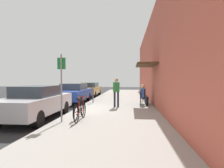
# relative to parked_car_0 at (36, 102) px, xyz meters

# --- Properties ---
(ground_plane) EXTENTS (60.00, 60.00, 0.00)m
(ground_plane) POSITION_rel_parked_car_0_xyz_m (1.10, 2.20, -0.76)
(ground_plane) COLOR #2D2D30
(sidewalk_slab) EXTENTS (4.50, 32.00, 0.12)m
(sidewalk_slab) POSITION_rel_parked_car_0_xyz_m (3.35, 4.20, -0.70)
(sidewalk_slab) COLOR #9E9B93
(sidewalk_slab) RESTS_ON ground_plane
(building_facade) EXTENTS (1.40, 32.00, 6.30)m
(building_facade) POSITION_rel_parked_car_0_xyz_m (5.75, 4.19, 2.39)
(building_facade) COLOR #BC5442
(building_facade) RESTS_ON ground_plane
(parked_car_0) EXTENTS (1.80, 4.40, 1.47)m
(parked_car_0) POSITION_rel_parked_car_0_xyz_m (0.00, 0.00, 0.00)
(parked_car_0) COLOR #B7B7BC
(parked_car_0) RESTS_ON ground_plane
(parked_car_1) EXTENTS (1.80, 4.40, 1.44)m
(parked_car_1) POSITION_rel_parked_car_0_xyz_m (0.00, 5.47, -0.01)
(parked_car_1) COLOR navy
(parked_car_1) RESTS_ON ground_plane
(parked_car_2) EXTENTS (1.80, 4.40, 1.39)m
(parked_car_2) POSITION_rel_parked_car_0_xyz_m (0.00, 10.74, -0.03)
(parked_car_2) COLOR #A58433
(parked_car_2) RESTS_ON ground_plane
(parking_meter) EXTENTS (0.12, 0.10, 1.32)m
(parking_meter) POSITION_rel_parked_car_0_xyz_m (1.55, 4.92, 0.13)
(parking_meter) COLOR slate
(parking_meter) RESTS_ON sidewalk_slab
(street_sign) EXTENTS (0.32, 0.06, 2.60)m
(street_sign) POSITION_rel_parked_car_0_xyz_m (1.50, -0.92, 0.88)
(street_sign) COLOR gray
(street_sign) RESTS_ON sidewalk_slab
(bicycle_0) EXTENTS (0.46, 1.71, 0.90)m
(bicycle_0) POSITION_rel_parked_car_0_xyz_m (2.14, -0.57, -0.28)
(bicycle_0) COLOR black
(bicycle_0) RESTS_ON sidewalk_slab
(bicycle_1) EXTENTS (0.46, 1.71, 0.90)m
(bicycle_1) POSITION_rel_parked_car_0_xyz_m (1.97, -0.15, -0.28)
(bicycle_1) COLOR black
(bicycle_1) RESTS_ON sidewalk_slab
(cafe_chair_0) EXTENTS (0.55, 0.55, 0.87)m
(cafe_chair_0) POSITION_rel_parked_car_0_xyz_m (4.94, 3.89, -0.14)
(cafe_chair_0) COLOR black
(cafe_chair_0) RESTS_ON sidewalk_slab
(seated_patron_0) EXTENTS (0.51, 0.46, 1.29)m
(seated_patron_0) POSITION_rel_parked_car_0_xyz_m (5.00, 3.88, 0.05)
(seated_patron_0) COLOR #232838
(seated_patron_0) RESTS_ON sidewalk_slab
(cafe_chair_1) EXTENTS (0.44, 0.44, 0.87)m
(cafe_chair_1) POSITION_rel_parked_car_0_xyz_m (4.94, 4.67, -0.14)
(cafe_chair_1) COLOR black
(cafe_chair_1) RESTS_ON sidewalk_slab
(seated_patron_1) EXTENTS (0.43, 0.36, 1.29)m
(seated_patron_1) POSITION_rel_parked_car_0_xyz_m (5.00, 4.67, 0.05)
(seated_patron_1) COLOR #232838
(seated_patron_1) RESTS_ON sidewalk_slab
(pedestrian_standing) EXTENTS (0.36, 0.22, 1.70)m
(pedestrian_standing) POSITION_rel_parked_car_0_xyz_m (3.33, 2.94, 0.36)
(pedestrian_standing) COLOR #232838
(pedestrian_standing) RESTS_ON sidewalk_slab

